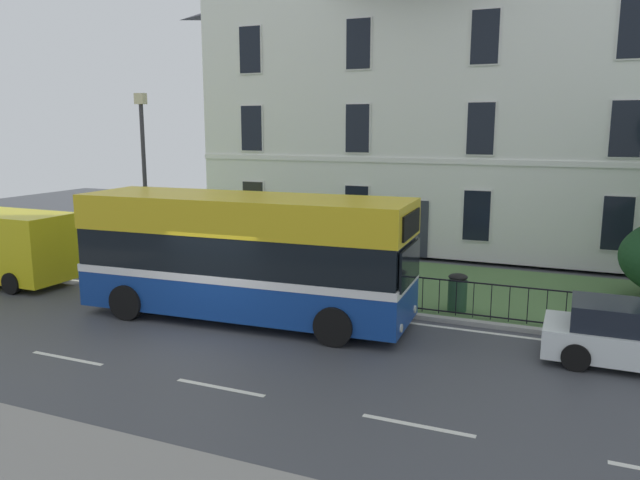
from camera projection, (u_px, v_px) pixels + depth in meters
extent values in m
cube|color=#414349|center=(189.00, 346.00, 14.56)|extent=(60.00, 56.00, 0.06)
cube|color=silver|center=(262.00, 304.00, 17.85)|extent=(54.00, 0.14, 0.01)
cube|color=silver|center=(67.00, 358.00, 13.69)|extent=(2.00, 0.12, 0.01)
cube|color=silver|center=(220.00, 388.00, 12.15)|extent=(2.00, 0.12, 0.01)
cube|color=silver|center=(418.00, 425.00, 10.61)|extent=(2.00, 0.12, 0.01)
cube|color=#9E9E99|center=(269.00, 298.00, 18.27)|extent=(57.00, 0.24, 0.12)
cube|color=#507541|center=(313.00, 274.00, 21.22)|extent=(57.00, 6.29, 0.12)
cube|color=white|center=(441.00, 123.00, 26.80)|extent=(18.82, 8.59, 10.30)
cube|color=white|center=(416.00, 161.00, 23.14)|extent=(18.82, 0.06, 0.20)
cube|color=#2D333D|center=(414.00, 229.00, 23.61)|extent=(1.10, 0.06, 2.20)
cube|color=white|center=(253.00, 203.00, 26.21)|extent=(1.06, 0.04, 1.95)
cube|color=black|center=(253.00, 203.00, 26.19)|extent=(0.96, 0.03, 1.85)
cube|color=white|center=(357.00, 209.00, 24.40)|extent=(1.06, 0.04, 1.95)
cube|color=black|center=(356.00, 209.00, 24.38)|extent=(0.96, 0.03, 1.85)
cube|color=white|center=(477.00, 216.00, 22.59)|extent=(1.06, 0.04, 1.95)
cube|color=black|center=(477.00, 216.00, 22.57)|extent=(0.96, 0.03, 1.85)
cube|color=white|center=(617.00, 223.00, 20.78)|extent=(1.06, 0.04, 1.95)
cube|color=black|center=(618.00, 224.00, 20.76)|extent=(0.96, 0.03, 1.85)
cube|color=white|center=(252.00, 128.00, 25.63)|extent=(1.06, 0.04, 1.95)
cube|color=black|center=(251.00, 128.00, 25.61)|extent=(0.96, 0.03, 1.85)
cube|color=white|center=(357.00, 128.00, 23.82)|extent=(1.06, 0.04, 1.95)
cube|color=black|center=(357.00, 128.00, 23.80)|extent=(0.96, 0.03, 1.85)
cube|color=white|center=(481.00, 129.00, 22.01)|extent=(1.06, 0.04, 1.95)
cube|color=black|center=(481.00, 129.00, 21.99)|extent=(0.96, 0.03, 1.85)
cube|color=white|center=(626.00, 129.00, 20.20)|extent=(1.06, 0.04, 1.95)
cube|color=black|center=(626.00, 129.00, 20.18)|extent=(0.96, 0.03, 1.85)
cube|color=white|center=(250.00, 50.00, 25.05)|extent=(1.06, 0.04, 1.95)
cube|color=black|center=(250.00, 50.00, 25.03)|extent=(0.96, 0.03, 1.85)
cube|color=white|center=(358.00, 44.00, 23.24)|extent=(1.06, 0.04, 1.95)
cube|color=black|center=(358.00, 44.00, 23.22)|extent=(0.96, 0.03, 1.85)
cube|color=white|center=(485.00, 37.00, 21.43)|extent=(1.06, 0.04, 1.95)
cube|color=black|center=(485.00, 37.00, 21.41)|extent=(0.96, 0.03, 1.85)
cube|color=white|center=(635.00, 29.00, 19.62)|extent=(1.06, 0.04, 1.95)
cube|color=black|center=(635.00, 29.00, 19.60)|extent=(0.96, 0.03, 1.85)
cube|color=black|center=(352.00, 271.00, 17.37)|extent=(19.56, 0.04, 0.04)
cube|color=black|center=(352.00, 300.00, 17.53)|extent=(19.56, 0.04, 0.04)
cylinder|color=black|center=(87.00, 259.00, 21.22)|extent=(0.02, 0.02, 0.95)
cylinder|color=black|center=(97.00, 260.00, 21.04)|extent=(0.02, 0.02, 0.95)
cylinder|color=black|center=(108.00, 261.00, 20.87)|extent=(0.02, 0.02, 0.95)
cylinder|color=black|center=(118.00, 262.00, 20.69)|extent=(0.02, 0.02, 0.95)
cylinder|color=black|center=(129.00, 263.00, 20.52)|extent=(0.02, 0.02, 0.95)
cylinder|color=black|center=(140.00, 264.00, 20.34)|extent=(0.02, 0.02, 0.95)
cylinder|color=black|center=(151.00, 265.00, 20.17)|extent=(0.02, 0.02, 0.95)
cylinder|color=black|center=(162.00, 267.00, 19.99)|extent=(0.02, 0.02, 0.95)
cylinder|color=black|center=(174.00, 268.00, 19.82)|extent=(0.02, 0.02, 0.95)
cylinder|color=black|center=(186.00, 269.00, 19.64)|extent=(0.02, 0.02, 0.95)
cylinder|color=black|center=(198.00, 270.00, 19.47)|extent=(0.02, 0.02, 0.95)
cylinder|color=black|center=(210.00, 272.00, 19.29)|extent=(0.02, 0.02, 0.95)
cylinder|color=black|center=(222.00, 273.00, 19.12)|extent=(0.02, 0.02, 0.95)
cylinder|color=black|center=(235.00, 274.00, 18.94)|extent=(0.02, 0.02, 0.95)
cylinder|color=black|center=(248.00, 276.00, 18.77)|extent=(0.02, 0.02, 0.95)
cylinder|color=black|center=(261.00, 277.00, 18.59)|extent=(0.02, 0.02, 0.95)
cylinder|color=black|center=(274.00, 279.00, 18.42)|extent=(0.02, 0.02, 0.95)
cylinder|color=black|center=(288.00, 280.00, 18.24)|extent=(0.02, 0.02, 0.95)
cylinder|color=black|center=(301.00, 282.00, 18.07)|extent=(0.02, 0.02, 0.95)
cylinder|color=black|center=(315.00, 283.00, 17.89)|extent=(0.02, 0.02, 0.95)
cylinder|color=black|center=(330.00, 285.00, 17.72)|extent=(0.02, 0.02, 0.95)
cylinder|color=black|center=(345.00, 286.00, 17.54)|extent=(0.02, 0.02, 0.95)
cylinder|color=black|center=(360.00, 288.00, 17.37)|extent=(0.02, 0.02, 0.95)
cylinder|color=black|center=(375.00, 290.00, 17.19)|extent=(0.02, 0.02, 0.95)
cylinder|color=black|center=(390.00, 291.00, 17.02)|extent=(0.02, 0.02, 0.95)
cylinder|color=black|center=(406.00, 293.00, 16.84)|extent=(0.02, 0.02, 0.95)
cylinder|color=black|center=(423.00, 295.00, 16.67)|extent=(0.02, 0.02, 0.95)
cylinder|color=black|center=(439.00, 296.00, 16.49)|extent=(0.02, 0.02, 0.95)
cylinder|color=black|center=(456.00, 298.00, 16.32)|extent=(0.02, 0.02, 0.95)
cylinder|color=black|center=(473.00, 300.00, 16.14)|extent=(0.02, 0.02, 0.95)
cylinder|color=black|center=(491.00, 302.00, 15.97)|extent=(0.02, 0.02, 0.95)
cylinder|color=black|center=(509.00, 304.00, 15.79)|extent=(0.02, 0.02, 0.95)
cylinder|color=black|center=(528.00, 306.00, 15.62)|extent=(0.02, 0.02, 0.95)
cylinder|color=black|center=(547.00, 308.00, 15.44)|extent=(0.02, 0.02, 0.95)
cylinder|color=black|center=(566.00, 310.00, 15.27)|extent=(0.02, 0.02, 0.95)
cylinder|color=black|center=(586.00, 312.00, 15.09)|extent=(0.02, 0.02, 0.95)
cylinder|color=black|center=(606.00, 314.00, 14.92)|extent=(0.02, 0.02, 0.95)
cylinder|color=black|center=(627.00, 317.00, 14.74)|extent=(0.02, 0.02, 0.95)
cube|color=navy|center=(245.00, 289.00, 16.44)|extent=(8.99, 2.96, 1.10)
cube|color=white|center=(245.00, 270.00, 16.34)|extent=(9.01, 2.98, 0.20)
cube|color=black|center=(244.00, 250.00, 16.24)|extent=(8.91, 2.92, 1.04)
cube|color=gold|center=(243.00, 213.00, 16.06)|extent=(8.99, 2.96, 0.92)
cube|color=black|center=(410.00, 265.00, 14.75)|extent=(0.17, 2.10, 0.96)
cube|color=black|center=(411.00, 224.00, 14.57)|extent=(0.15, 1.80, 0.59)
cylinder|color=silver|center=(415.00, 309.00, 15.74)|extent=(0.05, 0.20, 0.20)
cylinder|color=silver|center=(401.00, 328.00, 14.26)|extent=(0.05, 0.20, 0.20)
cylinder|color=black|center=(362.00, 299.00, 16.62)|extent=(0.97, 0.35, 0.96)
cylinder|color=black|center=(334.00, 326.00, 14.40)|extent=(0.97, 0.35, 0.96)
cylinder|color=black|center=(177.00, 281.00, 18.60)|extent=(0.97, 0.35, 0.96)
cylinder|color=black|center=(127.00, 302.00, 16.38)|extent=(0.97, 0.35, 0.96)
cube|color=gold|center=(8.00, 245.00, 20.06)|extent=(4.42, 2.06, 2.13)
cylinder|color=black|center=(12.00, 283.00, 18.89)|extent=(0.68, 0.23, 0.68)
cylinder|color=black|center=(61.00, 270.00, 20.63)|extent=(0.68, 0.23, 0.68)
cube|color=silver|center=(640.00, 345.00, 13.17)|extent=(3.92, 1.70, 0.64)
cube|color=black|center=(630.00, 317.00, 13.15)|extent=(2.35, 1.49, 0.56)
cylinder|color=black|center=(576.00, 334.00, 14.41)|extent=(0.60, 0.18, 0.60)
cylinder|color=black|center=(576.00, 357.00, 12.95)|extent=(0.60, 0.18, 0.60)
cylinder|color=#333338|center=(145.00, 189.00, 21.01)|extent=(0.14, 0.14, 5.72)
cube|color=beige|center=(141.00, 99.00, 20.45)|extent=(0.36, 0.24, 0.36)
cylinder|color=#23472D|center=(457.00, 295.00, 16.76)|extent=(0.51, 0.51, 0.86)
ellipsoid|color=black|center=(458.00, 277.00, 16.67)|extent=(0.52, 0.52, 0.18)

